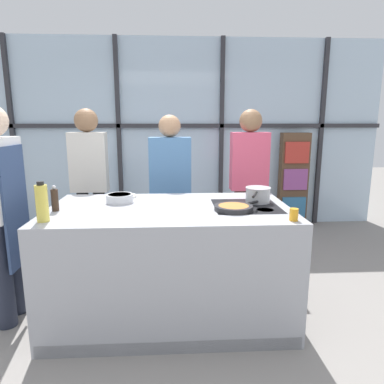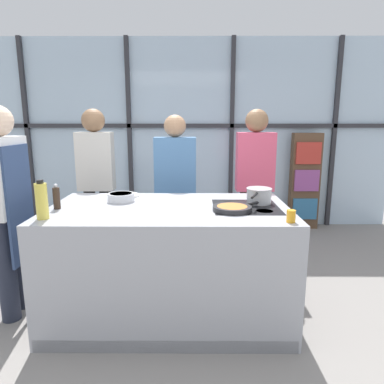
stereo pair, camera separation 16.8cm
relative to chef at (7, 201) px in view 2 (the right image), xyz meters
The scene contains 15 objects.
ground_plane 1.63m from the chef, ahead, with size 18.00×18.00×0.00m, color gray.
back_window_wall 2.93m from the chef, 63.35° to the left, with size 6.40×0.10×2.80m.
bookshelf 3.98m from the chef, 37.20° to the left, with size 0.43×0.19×1.44m.
demo_island 1.40m from the chef, ahead, with size 1.91×1.05×0.94m.
chef is the anchor object (origin of this frame).
spectator_far_left 1.10m from the chef, 66.58° to the left, with size 0.39×0.24×1.74m.
spectator_center_left 1.65m from the chef, 37.88° to the left, with size 0.45×0.23×1.67m.
spectator_center_right 2.39m from the chef, 25.07° to the left, with size 0.40×0.24×1.73m.
frying_pan 1.80m from the chef, ahead, with size 0.47×0.38×0.04m.
saucepan 2.04m from the chef, ahead, with size 0.22×0.37×0.13m.
white_plate 0.95m from the chef, 24.41° to the left, with size 0.28×0.28×0.01m, color white.
mixing_bowl 0.90m from the chef, 11.67° to the left, with size 0.23×0.23×0.07m.
oil_bottle 0.57m from the chef, 38.67° to the right, with size 0.08×0.08×0.28m.
pepper_grinder 0.44m from the chef, ahead, with size 0.05×0.05×0.20m.
juice_glass_near 2.20m from the chef, 11.28° to the right, with size 0.06×0.06×0.09m, color orange.
Camera 2 is at (0.20, -2.65, 1.61)m, focal length 32.00 mm.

